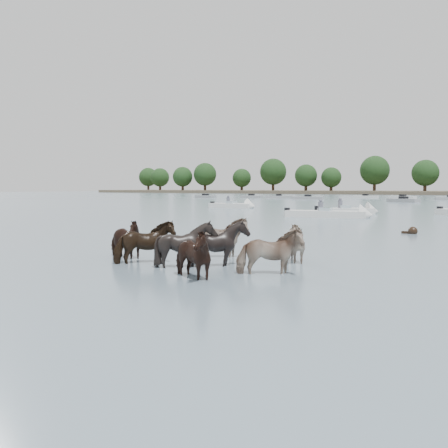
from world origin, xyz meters
The scene contains 8 objects.
ground centered at (0.00, 0.00, 0.00)m, with size 400.00×400.00×0.00m, color slate.
shoreline centered at (-70.00, 150.00, 0.50)m, with size 160.00×30.00×1.00m, color #4C4233.
pony_herd centered at (1.04, -0.09, 0.51)m, with size 6.97×5.23×1.49m.
swimming_pony centered at (3.64, 13.04, 0.10)m, with size 0.72×0.44×0.44m.
motorboat_a centered at (-4.56, 28.83, 0.23)m, with size 5.12×4.02×1.92m.
motorboat_b centered at (-3.90, 23.27, 0.22)m, with size 6.42×2.86×1.92m.
motorboat_f centered at (-18.55, 33.28, 0.23)m, with size 5.36×1.89×1.92m.
treeline centered at (-71.35, 150.03, 6.65)m, with size 150.30×21.93×12.53m.
Camera 1 is at (9.18, -11.41, 2.18)m, focal length 40.31 mm.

